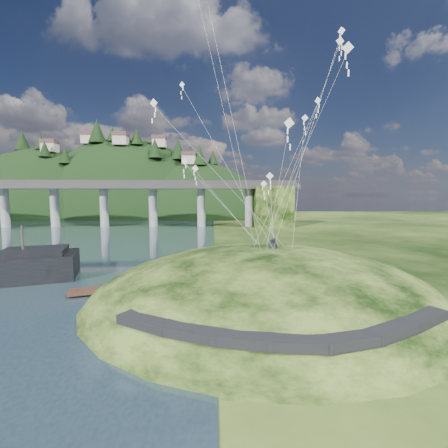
{
  "coord_description": "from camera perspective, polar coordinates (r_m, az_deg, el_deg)",
  "views": [
    {
      "loc": [
        2.8,
        -26.88,
        10.16
      ],
      "look_at": [
        4.0,
        6.0,
        7.0
      ],
      "focal_mm": 24.0,
      "sensor_mm": 36.0,
      "label": 1
    }
  ],
  "objects": [
    {
      "name": "ground",
      "position": [
        28.88,
        -7.79,
        -15.17
      ],
      "size": [
        320.0,
        320.0,
        0.0
      ],
      "primitive_type": "plane",
      "color": "black",
      "rests_on": "ground"
    },
    {
      "name": "grass_hill",
      "position": [
        31.58,
        7.85,
        -16.23
      ],
      "size": [
        36.0,
        32.0,
        13.0
      ],
      "color": "black",
      "rests_on": "ground"
    },
    {
      "name": "kite_swarm",
      "position": [
        31.92,
        6.19,
        20.4
      ],
      "size": [
        18.45,
        16.95,
        17.69
      ],
      "color": "white",
      "rests_on": "ground"
    },
    {
      "name": "footpath",
      "position": [
        19.51,
        12.64,
        -19.1
      ],
      "size": [
        22.29,
        5.84,
        0.83
      ],
      "color": "black",
      "rests_on": "ground"
    },
    {
      "name": "bridge",
      "position": [
        101.27,
        -18.96,
        4.93
      ],
      "size": [
        160.0,
        11.0,
        15.0
      ],
      "color": "#2D2B2B",
      "rests_on": "ground"
    },
    {
      "name": "far_ridge",
      "position": [
        157.09,
        -19.26,
        -1.25
      ],
      "size": [
        153.0,
        70.0,
        94.5
      ],
      "color": "black",
      "rests_on": "ground"
    },
    {
      "name": "kite_flyers",
      "position": [
        29.72,
        9.31,
        -2.73
      ],
      "size": [
        1.08,
        1.08,
        1.96
      ],
      "color": "#292B37",
      "rests_on": "ground"
    },
    {
      "name": "wooden_dock",
      "position": [
        34.16,
        -17.14,
        -11.39
      ],
      "size": [
        12.33,
        5.31,
        0.88
      ],
      "color": "#331E15",
      "rests_on": "ground"
    }
  ]
}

